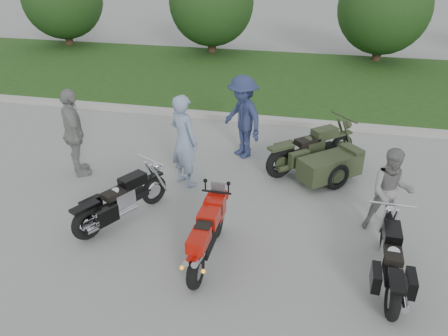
% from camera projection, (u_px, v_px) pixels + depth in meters
% --- Properties ---
extents(ground, '(80.00, 80.00, 0.00)m').
position_uv_depth(ground, '(190.00, 251.00, 7.27)').
color(ground, gray).
rests_on(ground, ground).
extents(curb, '(60.00, 0.30, 0.15)m').
position_uv_depth(curb, '(250.00, 119.00, 12.41)').
color(curb, '#A9A69F').
rests_on(curb, ground).
extents(grass_strip, '(60.00, 8.00, 0.14)m').
position_uv_depth(grass_strip, '(269.00, 78.00, 15.99)').
color(grass_strip, '#365D20').
rests_on(grass_strip, ground).
extents(tree_mid_left, '(3.60, 3.60, 4.00)m').
position_uv_depth(tree_mid_left, '(211.00, 3.00, 18.47)').
color(tree_mid_left, '#3F2B1C').
rests_on(tree_mid_left, ground).
extents(tree_mid_right, '(3.60, 3.60, 4.00)m').
position_uv_depth(tree_mid_right, '(384.00, 8.00, 17.11)').
color(tree_mid_right, '#3F2B1C').
rests_on(tree_mid_right, ground).
extents(sportbike_red, '(0.32, 1.84, 0.87)m').
position_uv_depth(sportbike_red, '(206.00, 234.00, 6.83)').
color(sportbike_red, black).
rests_on(sportbike_red, ground).
extents(cruiser_left, '(1.10, 1.91, 0.81)m').
position_uv_depth(cruiser_left, '(119.00, 202.00, 7.85)').
color(cruiser_left, black).
rests_on(cruiser_left, ground).
extents(cruiser_right, '(0.35, 2.04, 0.79)m').
position_uv_depth(cruiser_right, '(391.00, 263.00, 6.40)').
color(cruiser_right, black).
rests_on(cruiser_right, ground).
extents(cruiser_sidecar, '(2.05, 2.10, 0.92)m').
position_uv_depth(cruiser_sidecar, '(321.00, 160.00, 9.31)').
color(cruiser_sidecar, black).
rests_on(cruiser_sidecar, ground).
extents(person_stripe, '(0.85, 0.78, 1.96)m').
position_uv_depth(person_stripe, '(184.00, 141.00, 8.84)').
color(person_stripe, '#8193B0').
rests_on(person_stripe, ground).
extents(person_grey, '(0.78, 0.62, 1.57)m').
position_uv_depth(person_grey, '(391.00, 192.00, 7.46)').
color(person_grey, gray).
rests_on(person_grey, ground).
extents(person_denim, '(1.41, 1.40, 1.95)m').
position_uv_depth(person_denim, '(243.00, 117.00, 10.02)').
color(person_denim, navy).
rests_on(person_denim, ground).
extents(person_back, '(1.06, 1.18, 1.93)m').
position_uv_depth(person_back, '(74.00, 133.00, 9.22)').
color(person_back, gray).
rests_on(person_back, ground).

